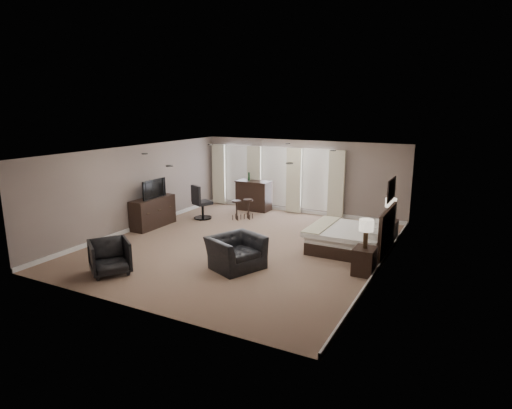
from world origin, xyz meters
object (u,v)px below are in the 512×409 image
at_px(nightstand_near, 364,261).
at_px(bar_counter, 254,195).
at_px(nightstand_far, 389,230).
at_px(tv, 152,196).
at_px(bar_stool_right, 248,209).
at_px(bar_stool_left, 237,210).
at_px(armchair_near, 236,247).
at_px(lamp_near, 366,234).
at_px(bed, 345,227).
at_px(dresser, 153,212).
at_px(armchair_far, 110,255).
at_px(desk_chair, 202,202).
at_px(lamp_far, 390,209).

xyz_separation_m(nightstand_near, bar_counter, (-5.14, 4.29, 0.24)).
bearing_deg(nightstand_far, tv, -163.25).
distance_m(nightstand_far, bar_counter, 5.33).
bearing_deg(bar_stool_right, bar_stool_left, -134.44).
distance_m(armchair_near, bar_stool_left, 4.39).
bearing_deg(lamp_near, bed, 121.54).
distance_m(lamp_near, dresser, 6.99).
bearing_deg(nightstand_near, tv, 173.26).
height_order(dresser, bar_stool_left, dresser).
height_order(tv, armchair_near, tv).
bearing_deg(nightstand_near, bar_counter, 140.12).
xyz_separation_m(armchair_far, bar_counter, (0.04, 6.97, 0.12)).
bearing_deg(desk_chair, tv, 86.27).
bearing_deg(bar_stool_left, bed, -17.86).
distance_m(lamp_near, lamp_far, 2.90).
relative_size(lamp_near, bar_stool_left, 1.00).
bearing_deg(bar_stool_left, armchair_near, -59.99).
bearing_deg(armchair_near, armchair_far, 148.21).
distance_m(nightstand_far, dresser, 7.23).
bearing_deg(armchair_near, dresser, 89.43).
relative_size(nightstand_far, bar_stool_left, 0.86).
xyz_separation_m(armchair_near, bar_stool_left, (-2.19, 3.80, -0.18)).
relative_size(lamp_far, armchair_near, 0.54).
xyz_separation_m(lamp_near, lamp_far, (0.00, 2.90, -0.06)).
bearing_deg(lamp_far, bar_counter, 164.83).
height_order(bar_stool_right, desk_chair, desk_chair).
height_order(lamp_near, dresser, lamp_near).
relative_size(bed, lamp_far, 3.05).
bearing_deg(armchair_far, dresser, 61.10).
bearing_deg(dresser, lamp_near, -6.74).
relative_size(nightstand_far, lamp_near, 0.86).
bearing_deg(dresser, tv, 90.00).
distance_m(dresser, tv, 0.54).
bearing_deg(lamp_far, lamp_near, -90.00).
xyz_separation_m(lamp_far, armchair_far, (-5.17, -5.58, -0.47)).
relative_size(armchair_near, bar_stool_left, 1.77).
xyz_separation_m(bar_stool_right, desk_chair, (-1.39, -0.70, 0.25)).
bearing_deg(tv, nightstand_far, -73.25).
height_order(nightstand_near, dresser, dresser).
bearing_deg(bar_stool_left, nightstand_near, -29.06).
distance_m(lamp_near, armchair_near, 3.01).
bearing_deg(nightstand_far, dresser, -163.25).
height_order(armchair_far, desk_chair, desk_chair).
height_order(bed, bar_counter, bed).
relative_size(bed, bar_stool_right, 2.87).
relative_size(nightstand_far, bar_counter, 0.46).
xyz_separation_m(bed, lamp_far, (0.89, 1.45, 0.27)).
bearing_deg(armchair_far, bar_stool_left, 32.56).
distance_m(bar_counter, bar_stool_left, 1.55).
bearing_deg(tv, armchair_far, -153.44).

